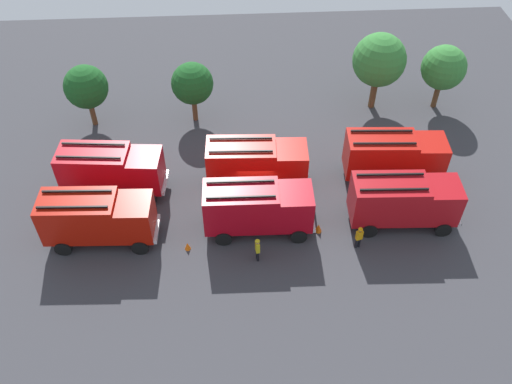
{
  "coord_description": "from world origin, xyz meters",
  "views": [
    {
      "loc": [
        -1.57,
        -26.35,
        27.73
      ],
      "look_at": [
        0.0,
        0.0,
        1.4
      ],
      "focal_mm": 38.32,
      "sensor_mm": 36.0,
      "label": 1
    }
  ],
  "objects_px": {
    "firefighter_1": "(257,249)",
    "fire_truck_4": "(256,163)",
    "tree_0": "(86,87)",
    "traffic_cone_0": "(318,228)",
    "fire_truck_0": "(97,217)",
    "fire_truck_5": "(394,155)",
    "fire_truck_2": "(404,200)",
    "traffic_cone_1": "(188,246)",
    "tree_3": "(444,68)",
    "fire_truck_3": "(111,169)",
    "fire_truck_1": "(257,207)",
    "firefighter_0": "(359,237)",
    "tree_2": "(379,60)",
    "tree_1": "(192,84)"
  },
  "relations": [
    {
      "from": "fire_truck_0",
      "to": "tree_3",
      "type": "xyz_separation_m",
      "value": [
        26.07,
        13.31,
        1.61
      ]
    },
    {
      "from": "tree_0",
      "to": "traffic_cone_0",
      "type": "distance_m",
      "value": 21.21
    },
    {
      "from": "fire_truck_0",
      "to": "traffic_cone_0",
      "type": "relative_size",
      "value": 11.13
    },
    {
      "from": "firefighter_1",
      "to": "firefighter_0",
      "type": "bearing_deg",
      "value": -3.65
    },
    {
      "from": "traffic_cone_0",
      "to": "fire_truck_5",
      "type": "bearing_deg",
      "value": 39.54
    },
    {
      "from": "tree_0",
      "to": "tree_1",
      "type": "distance_m",
      "value": 8.23
    },
    {
      "from": "fire_truck_1",
      "to": "tree_2",
      "type": "distance_m",
      "value": 17.16
    },
    {
      "from": "tree_1",
      "to": "traffic_cone_0",
      "type": "relative_size",
      "value": 7.88
    },
    {
      "from": "tree_3",
      "to": "tree_0",
      "type": "bearing_deg",
      "value": -178.48
    },
    {
      "from": "tree_3",
      "to": "firefighter_1",
      "type": "bearing_deg",
      "value": -135.74
    },
    {
      "from": "fire_truck_0",
      "to": "tree_0",
      "type": "xyz_separation_m",
      "value": [
        -2.39,
        12.55,
        1.42
      ]
    },
    {
      "from": "fire_truck_4",
      "to": "traffic_cone_1",
      "type": "distance_m",
      "value": 7.7
    },
    {
      "from": "fire_truck_4",
      "to": "traffic_cone_1",
      "type": "xyz_separation_m",
      "value": [
        -4.8,
        -5.72,
        -1.87
      ]
    },
    {
      "from": "firefighter_1",
      "to": "fire_truck_4",
      "type": "bearing_deg",
      "value": 78.12
    },
    {
      "from": "fire_truck_1",
      "to": "fire_truck_2",
      "type": "relative_size",
      "value": 0.99
    },
    {
      "from": "fire_truck_0",
      "to": "traffic_cone_0",
      "type": "height_order",
      "value": "fire_truck_0"
    },
    {
      "from": "fire_truck_5",
      "to": "tree_1",
      "type": "xyz_separation_m",
      "value": [
        -14.41,
        7.91,
        1.32
      ]
    },
    {
      "from": "firefighter_1",
      "to": "traffic_cone_1",
      "type": "distance_m",
      "value": 4.68
    },
    {
      "from": "fire_truck_2",
      "to": "fire_truck_4",
      "type": "xyz_separation_m",
      "value": [
        -9.43,
        4.22,
        0.0
      ]
    },
    {
      "from": "traffic_cone_0",
      "to": "firefighter_0",
      "type": "bearing_deg",
      "value": -32.56
    },
    {
      "from": "fire_truck_2",
      "to": "tree_2",
      "type": "height_order",
      "value": "tree_2"
    },
    {
      "from": "fire_truck_3",
      "to": "fire_truck_5",
      "type": "bearing_deg",
      "value": 5.88
    },
    {
      "from": "fire_truck_2",
      "to": "tree_1",
      "type": "height_order",
      "value": "tree_1"
    },
    {
      "from": "traffic_cone_1",
      "to": "tree_3",
      "type": "bearing_deg",
      "value": 35.23
    },
    {
      "from": "fire_truck_2",
      "to": "firefighter_0",
      "type": "bearing_deg",
      "value": -145.66
    },
    {
      "from": "firefighter_0",
      "to": "tree_3",
      "type": "bearing_deg",
      "value": -48.29
    },
    {
      "from": "fire_truck_0",
      "to": "traffic_cone_0",
      "type": "distance_m",
      "value": 14.4
    },
    {
      "from": "firefighter_0",
      "to": "tree_3",
      "type": "distance_m",
      "value": 17.91
    },
    {
      "from": "fire_truck_3",
      "to": "tree_1",
      "type": "relative_size",
      "value": 1.43
    },
    {
      "from": "fire_truck_3",
      "to": "firefighter_1",
      "type": "bearing_deg",
      "value": -29.69
    },
    {
      "from": "fire_truck_0",
      "to": "traffic_cone_1",
      "type": "distance_m",
      "value": 6.01
    },
    {
      "from": "fire_truck_2",
      "to": "fire_truck_5",
      "type": "height_order",
      "value": "same"
    },
    {
      "from": "fire_truck_4",
      "to": "fire_truck_2",
      "type": "bearing_deg",
      "value": -21.68
    },
    {
      "from": "firefighter_1",
      "to": "fire_truck_5",
      "type": "bearing_deg",
      "value": 25.59
    },
    {
      "from": "fire_truck_3",
      "to": "traffic_cone_0",
      "type": "xyz_separation_m",
      "value": [
        13.99,
        -4.65,
        -1.83
      ]
    },
    {
      "from": "fire_truck_3",
      "to": "tree_2",
      "type": "relative_size",
      "value": 1.11
    },
    {
      "from": "fire_truck_4",
      "to": "traffic_cone_0",
      "type": "distance_m",
      "value": 6.38
    },
    {
      "from": "fire_truck_5",
      "to": "traffic_cone_1",
      "type": "bearing_deg",
      "value": -154.73
    },
    {
      "from": "fire_truck_3",
      "to": "traffic_cone_0",
      "type": "distance_m",
      "value": 14.86
    },
    {
      "from": "tree_3",
      "to": "fire_truck_1",
      "type": "bearing_deg",
      "value": -140.6
    },
    {
      "from": "traffic_cone_1",
      "to": "fire_truck_3",
      "type": "bearing_deg",
      "value": 133.14
    },
    {
      "from": "tree_1",
      "to": "tree_0",
      "type": "bearing_deg",
      "value": -179.08
    },
    {
      "from": "fire_truck_4",
      "to": "fire_truck_5",
      "type": "height_order",
      "value": "same"
    },
    {
      "from": "fire_truck_1",
      "to": "fire_truck_5",
      "type": "relative_size",
      "value": 0.99
    },
    {
      "from": "fire_truck_2",
      "to": "tree_1",
      "type": "relative_size",
      "value": 1.41
    },
    {
      "from": "firefighter_0",
      "to": "firefighter_1",
      "type": "bearing_deg",
      "value": 79.47
    },
    {
      "from": "fire_truck_2",
      "to": "traffic_cone_0",
      "type": "distance_m",
      "value": 5.85
    },
    {
      "from": "firefighter_0",
      "to": "traffic_cone_0",
      "type": "bearing_deg",
      "value": 41.39
    },
    {
      "from": "fire_truck_1",
      "to": "firefighter_1",
      "type": "height_order",
      "value": "fire_truck_1"
    },
    {
      "from": "fire_truck_0",
      "to": "fire_truck_5",
      "type": "height_order",
      "value": "same"
    }
  ]
}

